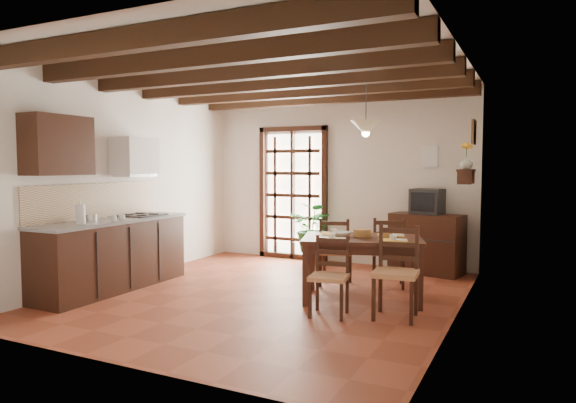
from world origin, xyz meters
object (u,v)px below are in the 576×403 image
Objects in this scene: kitchen_counter at (113,253)px; chair_near_right at (396,290)px; chair_far_left at (335,264)px; sideboard at (426,244)px; pendant_lamp at (366,127)px; chair_near_left at (329,291)px; dining_table at (362,245)px; potted_plant at (314,229)px; crt_tv at (427,201)px; chair_far_right at (388,265)px.

chair_near_right is (3.63, 0.36, -0.17)m from kitchen_counter.
kitchen_counter is at bearing 17.76° from chair_far_left.
pendant_lamp reaches higher than sideboard.
kitchen_counter is 2.64× the size of chair_near_left.
chair_far_left is (2.53, 1.50, -0.19)m from kitchen_counter.
dining_table is at bearing 16.77° from kitchen_counter.
chair_near_right reaches higher than dining_table.
potted_plant is at bearing 124.37° from chair_near_right.
crt_tv reaches higher than chair_far_left.
potted_plant is (-1.41, 1.84, -0.09)m from dining_table.
dining_table is 1.90× the size of pendant_lamp.
sideboard is 1.81m from potted_plant.
kitchen_counter reaches higher than chair_far_right.
chair_far_left is 1.87× the size of crt_tv.
sideboard is 2.46m from pendant_lamp.
chair_far_right is 1.39m from crt_tv.
pendant_lamp reaches higher than potted_plant.
chair_near_right is 1.59m from chair_far_left.
crt_tv is (0.95, 1.32, 0.80)m from chair_far_left.
crt_tv is 1.88m from potted_plant.
dining_table is 1.89× the size of chair_near_left.
crt_tv is at bearing -121.96° from chair_far_right.
chair_far_right reaches higher than dining_table.
pendant_lamp reaches higher than chair_far_right.
potted_plant is at bearing 58.89° from kitchen_counter.
chair_far_left is (-0.55, 0.57, -0.37)m from dining_table.
chair_near_right is 1.07× the size of chair_far_left.
crt_tv is (0.00, -0.01, 0.64)m from sideboard.
pendant_lamp reaches higher than kitchen_counter.
pendant_lamp is at bearing 124.77° from chair_near_right.
chair_near_left is (-0.11, -0.79, -0.39)m from dining_table.
chair_far_right is at bearing 28.24° from kitchen_counter.
chair_far_right is (0.11, 0.79, -0.37)m from dining_table.
dining_table is at bearing -92.81° from crt_tv.
chair_near_right reaches higher than chair_near_left.
chair_near_left is 2.02m from pendant_lamp.
chair_near_right is 2.48m from sideboard.
chair_near_right is 0.93× the size of sideboard.
chair_far_left is 0.70m from chair_far_right.
potted_plant is at bearing -68.90° from chair_far_left.
chair_near_left is 0.87× the size of chair_near_right.
pendant_lamp is at bearing 126.52° from chair_far_left.
potted_plant reaches higher than sideboard.
chair_far_right is at bearing -34.66° from potted_plant.
chair_far_right is 1.92m from pendant_lamp.
chair_far_right is (-0.44, 1.36, -0.01)m from chair_near_right.
dining_table is 0.88m from chair_far_right.
chair_far_left reaches higher than chair_near_left.
potted_plant is at bearing -165.49° from sideboard.
chair_near_left is 1.74× the size of crt_tv.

